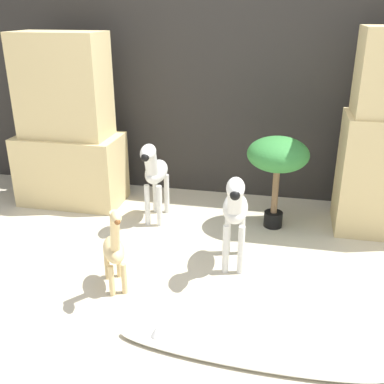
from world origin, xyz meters
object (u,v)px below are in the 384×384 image
giraffe_figurine (114,248)px  potted_palm_front (278,158)px  zebra_right (235,209)px  zebra_left (155,172)px  surfboard (245,353)px

giraffe_figurine → potted_palm_front: (0.86, 1.01, 0.28)m
zebra_right → zebra_left: same height
zebra_right → zebra_left: size_ratio=1.00×
giraffe_figurine → zebra_right: bearing=30.8°
zebra_left → giraffe_figurine: size_ratio=1.15×
surfboard → giraffe_figurine: bearing=152.9°
zebra_left → giraffe_figurine: zebra_left is taller
zebra_right → giraffe_figurine: 0.75m
zebra_left → potted_palm_front: bearing=6.8°
giraffe_figurine → potted_palm_front: potted_palm_front is taller
zebra_left → surfboard: zebra_left is taller
zebra_right → zebra_left: 0.85m
giraffe_figurine → potted_palm_front: size_ratio=0.83×
zebra_left → surfboard: bearing=-57.9°
giraffe_figurine → potted_palm_front: 1.35m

